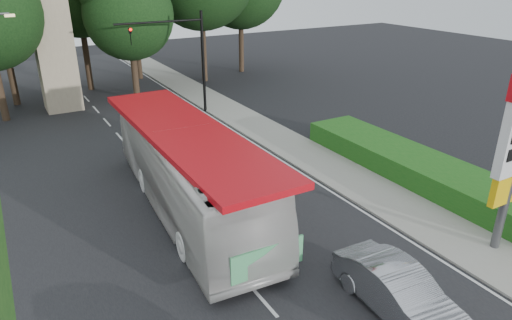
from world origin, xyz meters
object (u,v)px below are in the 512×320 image
traffic_signal_mast (185,49)px  transit_bus (188,171)px  monument (53,40)px  sedan_silver (398,292)px

traffic_signal_mast → transit_bus: bearing=-112.0°
traffic_signal_mast → transit_bus: 14.56m
monument → transit_bus: size_ratio=0.74×
traffic_signal_mast → transit_bus: traffic_signal_mast is taller
transit_bus → sedan_silver: bearing=-67.9°
transit_bus → traffic_signal_mast: bearing=72.0°
monument → transit_bus: bearing=-83.1°
transit_bus → sedan_silver: (3.05, -9.36, -1.10)m
traffic_signal_mast → sedan_silver: bearing=-95.8°
traffic_signal_mast → sedan_silver: traffic_signal_mast is taller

